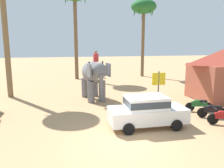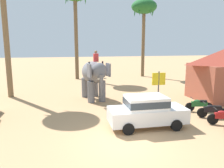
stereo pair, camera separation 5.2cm
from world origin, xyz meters
TOP-DOWN VIEW (x-y plane):
  - ground_plane at (0.00, 0.00)m, footprint 120.00×120.00m
  - car_sedan_foreground at (1.68, 1.96)m, footprint 4.12×1.91m
  - elephant_with_mahout at (-0.41, 8.29)m, footprint 2.17×4.00m
  - motorcycle_fourth_in_row at (5.98, 1.44)m, footprint 1.75×0.72m
  - motorcycle_far_in_row at (6.07, 2.59)m, footprint 1.74×0.75m
  - motorcycle_end_of_row at (5.98, 3.90)m, footprint 1.78×0.61m
  - palm_tree_behind_elephant at (7.30, 19.47)m, footprint 3.20×3.20m
  - roadside_hut at (9.61, 6.57)m, footprint 5.23×4.48m
  - signboard_yellow at (4.11, 6.27)m, footprint 1.00×0.10m

SIDE VIEW (x-z plane):
  - ground_plane at x=0.00m, z-range 0.00..0.00m
  - motorcycle_fourth_in_row at x=5.98m, z-range -0.01..0.93m
  - motorcycle_far_in_row at x=6.07m, z-range -0.01..0.93m
  - motorcycle_end_of_row at x=5.98m, z-range -0.01..0.93m
  - car_sedan_foreground at x=1.68m, z-range 0.08..1.78m
  - signboard_yellow at x=4.11m, z-range 0.49..2.89m
  - elephant_with_mahout at x=-0.41m, z-range 0.05..3.93m
  - roadside_hut at x=9.61m, z-range 0.12..4.12m
  - palm_tree_behind_elephant at x=7.30m, z-range 3.62..13.40m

